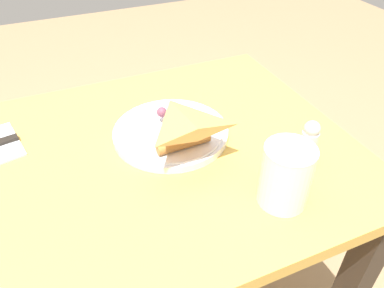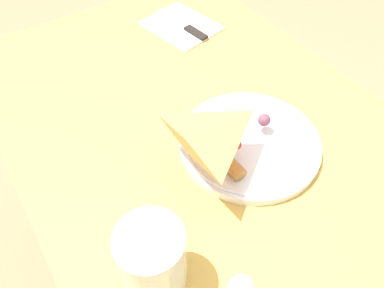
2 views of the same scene
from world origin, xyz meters
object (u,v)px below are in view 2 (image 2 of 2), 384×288
Objects in this scene: napkin_folded at (181,26)px; butter_knife at (183,25)px; plate_pizza at (249,142)px; milk_glass at (153,261)px; dining_table at (195,155)px.

butter_knife is (-0.01, -0.00, 0.00)m from napkin_folded.
napkin_folded is at bearing -0.00° from butter_knife.
milk_glass is (-0.11, 0.26, 0.04)m from plate_pizza.
napkin_folded is at bearing -27.22° from dining_table.
butter_knife is (0.39, -0.11, -0.01)m from plate_pizza.
plate_pizza is (-0.11, -0.04, 0.13)m from dining_table.
milk_glass is 0.60× the size of napkin_folded.
milk_glass is at bearing 144.53° from napkin_folded.
plate_pizza is 2.15× the size of milk_glass.
milk_glass is 0.62m from butter_knife.
butter_knife is at bearing -36.00° from milk_glass.
milk_glass is (-0.23, 0.22, 0.17)m from dining_table.
plate_pizza reaches higher than napkin_folded.
milk_glass reaches higher than butter_knife.
dining_table is at bearing 17.91° from plate_pizza.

